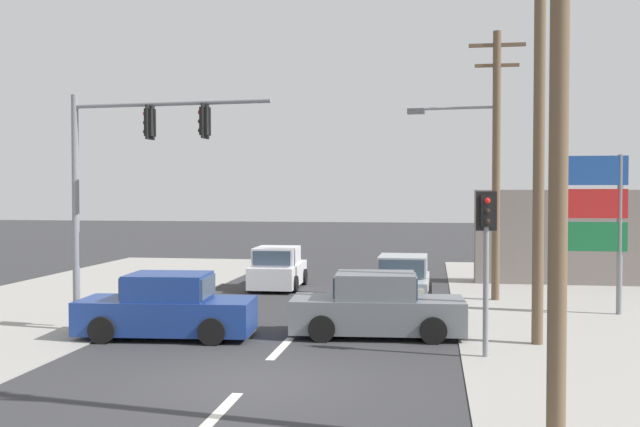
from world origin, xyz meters
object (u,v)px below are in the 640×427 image
utility_pole_background_right (492,156)px  traffic_signal_mast (122,168)px  pedestal_signal_right_kerb (486,245)px  hatchback_receding_far (278,269)px  sedan_kerbside_parked (167,309)px  hatchback_oncoming_mid (403,282)px  utility_pole_midground_right (539,118)px  utility_pole_foreground_right (549,66)px  sedan_oncoming_near (377,308)px  shopping_plaza_sign (589,211)px

utility_pole_background_right → traffic_signal_mast: (-9.56, -7.09, -0.56)m
utility_pole_background_right → pedestal_signal_right_kerb: bearing=-95.0°
utility_pole_background_right → hatchback_receding_far: size_ratio=2.37×
sedan_kerbside_parked → hatchback_oncoming_mid: size_ratio=1.19×
pedestal_signal_right_kerb → hatchback_oncoming_mid: bearing=106.0°
utility_pole_midground_right → utility_pole_background_right: utility_pole_midground_right is taller
pedestal_signal_right_kerb → sedan_kerbside_parked: pedestal_signal_right_kerb is taller
utility_pole_foreground_right → sedan_oncoming_near: utility_pole_foreground_right is taller
sedan_oncoming_near → hatchback_oncoming_mid: sedan_oncoming_near is taller
shopping_plaza_sign → utility_pole_midground_right: bearing=-113.8°
pedestal_signal_right_kerb → shopping_plaza_sign: 7.02m
utility_pole_background_right → pedestal_signal_right_kerb: utility_pole_background_right is taller
utility_pole_foreground_right → utility_pole_background_right: (0.32, 14.27, -0.55)m
utility_pole_midground_right → hatchback_receding_far: 12.77m
pedestal_signal_right_kerb → utility_pole_foreground_right: bearing=-85.8°
pedestal_signal_right_kerb → hatchback_receding_far: 12.49m
utility_pole_foreground_right → utility_pole_midground_right: size_ratio=0.98×
utility_pole_background_right → sedan_kerbside_parked: 11.83m
utility_pole_midground_right → hatchback_receding_far: (-7.99, 8.87, -4.55)m
utility_pole_midground_right → pedestal_signal_right_kerb: (-1.27, -1.53, -2.83)m
utility_pole_foreground_right → utility_pole_background_right: size_ratio=1.12×
hatchback_receding_far → hatchback_oncoming_mid: same height
utility_pole_foreground_right → traffic_signal_mast: utility_pole_foreground_right is taller
sedan_kerbside_parked → sedan_oncoming_near: same height
utility_pole_midground_right → sedan_oncoming_near: utility_pole_midground_right is taller
utility_pole_foreground_right → shopping_plaza_sign: size_ratio=2.13×
sedan_kerbside_parked → shopping_plaza_sign: bearing=25.1°
hatchback_oncoming_mid → traffic_signal_mast: bearing=-140.0°
pedestal_signal_right_kerb → sedan_kerbside_parked: size_ratio=0.82×
utility_pole_midground_right → traffic_signal_mast: 10.15m
shopping_plaza_sign → hatchback_oncoming_mid: shopping_plaza_sign is taller
shopping_plaza_sign → sedan_kerbside_parked: shopping_plaza_sign is taller
hatchback_receding_far → utility_pole_foreground_right: bearing=-66.1°
sedan_oncoming_near → sedan_kerbside_parked: bearing=-169.7°
traffic_signal_mast → sedan_oncoming_near: 7.24m
utility_pole_background_right → hatchback_oncoming_mid: 5.08m
pedestal_signal_right_kerb → sedan_oncoming_near: pedestal_signal_right_kerb is taller
utility_pole_foreground_right → hatchback_oncoming_mid: size_ratio=2.68×
shopping_plaza_sign → sedan_kerbside_parked: (-10.83, -5.07, -2.28)m
utility_pole_midground_right → pedestal_signal_right_kerb: bearing=-129.9°
sedan_oncoming_near → hatchback_receding_far: (-4.25, 8.38, -0.00)m
utility_pole_midground_right → traffic_signal_mast: size_ratio=1.67×
hatchback_receding_far → pedestal_signal_right_kerb: bearing=-57.1°
traffic_signal_mast → sedan_kerbside_parked: traffic_signal_mast is taller
utility_pole_midground_right → pedestal_signal_right_kerb: size_ratio=2.81×
shopping_plaza_sign → hatchback_oncoming_mid: size_ratio=1.26×
pedestal_signal_right_kerb → sedan_oncoming_near: bearing=140.9°
traffic_signal_mast → hatchback_receding_far: size_ratio=1.63×
sedan_kerbside_parked → traffic_signal_mast: bearing=163.7°
shopping_plaza_sign → sedan_kerbside_parked: size_ratio=1.06×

